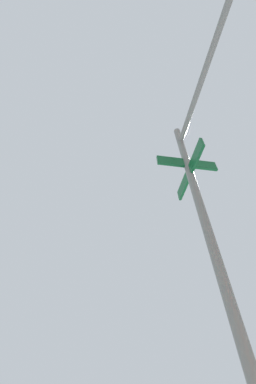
% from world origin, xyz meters
% --- Properties ---
extents(traffic_signal_near, '(2.66, 2.81, 5.29)m').
position_xyz_m(traffic_signal_near, '(-6.36, -5.70, 3.78)').
color(traffic_signal_near, slate).
rests_on(traffic_signal_near, ground_plane).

